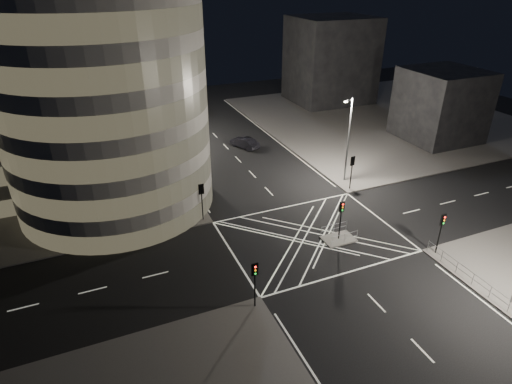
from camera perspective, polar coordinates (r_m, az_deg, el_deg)
name	(u,v)px	position (r m, az deg, el deg)	size (l,w,h in m)	color
ground	(312,236)	(41.54, 7.48, -5.85)	(120.00, 120.00, 0.00)	black
sidewalk_far_left	(0,174)	(61.84, -31.00, 2.03)	(42.00, 42.00, 0.15)	#595553
sidewalk_far_right	(382,118)	(77.09, 16.51, 9.49)	(42.00, 42.00, 0.15)	#595553
central_island	(338,239)	(41.39, 10.93, -6.17)	(3.00, 2.00, 0.15)	slate
office_tower_curved	(49,81)	(49.34, -25.93, 13.18)	(30.00, 29.00, 27.20)	gray
office_block_rear	(43,57)	(72.53, -26.56, 15.76)	(24.00, 16.00, 22.00)	gray
building_right_far	(331,60)	(83.77, 9.91, 16.97)	(14.00, 12.00, 15.00)	black
building_right_near	(441,105)	(68.64, 23.41, 10.61)	(10.00, 10.00, 10.00)	black
building_far_end	(148,48)	(89.71, -14.15, 18.15)	(18.00, 8.00, 18.00)	black
tree_a	(178,172)	(43.21, -10.40, 2.62)	(3.77, 3.77, 6.83)	black
tree_b	(164,146)	(48.41, -12.14, 6.05)	(5.17, 5.17, 8.24)	black
tree_c	(155,139)	(54.42, -13.33, 6.86)	(3.70, 3.70, 6.07)	black
tree_d	(145,118)	(59.75, -14.53, 9.51)	(5.08, 5.08, 7.75)	black
tree_e	(139,113)	(65.73, -15.34, 10.16)	(3.46, 3.46, 5.85)	black
traffic_signal_fl	(202,195)	(42.47, -7.27, -0.44)	(0.55, 0.22, 4.00)	black
traffic_signal_nl	(255,277)	(31.66, -0.16, -11.26)	(0.55, 0.22, 4.00)	black
traffic_signal_fr	(352,167)	(49.47, 12.69, 3.32)	(0.55, 0.22, 4.00)	black
traffic_signal_nr	(442,226)	(40.56, 23.50, -4.22)	(0.55, 0.22, 4.00)	black
traffic_signal_island	(341,213)	(39.90, 11.30, -2.79)	(0.55, 0.22, 4.00)	black
street_lamp_left_near	(180,153)	(45.81, -10.07, 5.15)	(1.25, 0.25, 10.00)	slate
street_lamp_left_far	(149,107)	(62.58, -14.10, 10.92)	(1.25, 0.25, 10.00)	slate
street_lamp_right_far	(348,138)	(50.48, 12.19, 7.11)	(1.25, 0.25, 10.00)	slate
railing_near_right	(481,285)	(38.70, 27.85, -10.93)	(0.06, 11.70, 1.10)	slate
railing_island_south	(344,238)	(40.44, 11.70, -6.08)	(2.80, 0.06, 1.10)	slate
railing_island_north	(334,229)	(41.67, 10.34, -4.83)	(2.80, 0.06, 1.10)	slate
sedan	(245,143)	(61.11, -1.54, 6.60)	(1.60, 4.59, 1.51)	black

